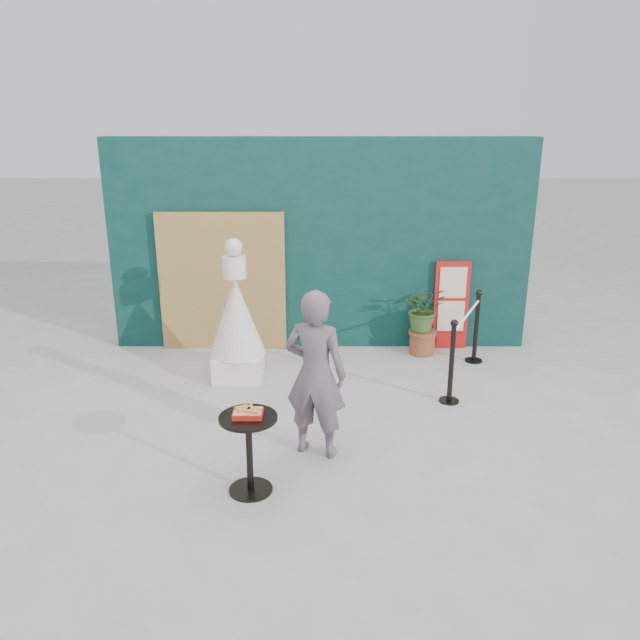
% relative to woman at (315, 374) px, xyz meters
% --- Properties ---
extents(ground, '(60.00, 60.00, 0.00)m').
position_rel_woman_xyz_m(ground, '(0.04, 0.07, -0.86)').
color(ground, '#ADAAA5').
rests_on(ground, ground).
extents(back_wall, '(6.00, 0.30, 3.00)m').
position_rel_woman_xyz_m(back_wall, '(0.04, 3.22, 0.64)').
color(back_wall, '#0A2F2B').
rests_on(back_wall, ground).
extents(bamboo_fence, '(1.80, 0.08, 2.00)m').
position_rel_woman_xyz_m(bamboo_fence, '(-1.36, 3.01, 0.14)').
color(bamboo_fence, tan).
rests_on(bamboo_fence, ground).
extents(woman, '(0.72, 0.59, 1.71)m').
position_rel_woman_xyz_m(woman, '(0.00, 0.00, 0.00)').
color(woman, '#645661').
rests_on(woman, ground).
extents(menu_board, '(0.50, 0.07, 1.30)m').
position_rel_woman_xyz_m(menu_board, '(1.94, 3.02, -0.21)').
color(menu_board, red).
rests_on(menu_board, ground).
extents(statue, '(0.72, 0.72, 1.84)m').
position_rel_woman_xyz_m(statue, '(-1.02, 1.91, -0.10)').
color(statue, white).
rests_on(statue, ground).
extents(cafe_table, '(0.52, 0.52, 0.75)m').
position_rel_woman_xyz_m(cafe_table, '(-0.59, -0.70, -0.36)').
color(cafe_table, black).
rests_on(cafe_table, ground).
extents(food_basket, '(0.26, 0.19, 0.11)m').
position_rel_woman_xyz_m(food_basket, '(-0.59, -0.69, -0.07)').
color(food_basket, red).
rests_on(food_basket, cafe_table).
extents(planter, '(0.59, 0.51, 1.01)m').
position_rel_woman_xyz_m(planter, '(1.51, 2.78, -0.27)').
color(planter, '#964D31').
rests_on(planter, ground).
extents(stanchion_barrier, '(0.84, 1.54, 1.03)m').
position_rel_woman_xyz_m(stanchion_barrier, '(1.89, 1.83, -0.36)').
color(stanchion_barrier, black).
rests_on(stanchion_barrier, ground).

